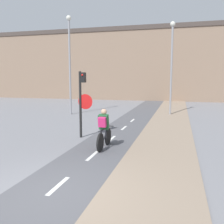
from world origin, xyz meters
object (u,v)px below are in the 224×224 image
(cyclist_near, at_px, (104,130))
(traffic_light_pole, at_px, (82,97))
(street_lamp_far, at_px, (70,55))
(street_lamp_sidewalk, at_px, (172,59))

(cyclist_near, bearing_deg, traffic_light_pole, 134.66)
(street_lamp_far, distance_m, street_lamp_sidewalk, 7.32)
(traffic_light_pole, xyz_separation_m, street_lamp_sidewalk, (3.54, 8.23, 2.21))
(street_lamp_sidewalk, bearing_deg, traffic_light_pole, -113.26)
(street_lamp_sidewalk, xyz_separation_m, cyclist_near, (-2.08, -9.70, -3.33))
(street_lamp_sidewalk, bearing_deg, cyclist_near, -102.11)
(traffic_light_pole, height_order, cyclist_near, traffic_light_pole)
(traffic_light_pole, xyz_separation_m, street_lamp_far, (-3.61, 6.64, 2.46))
(street_lamp_far, height_order, cyclist_near, street_lamp_far)
(street_lamp_far, xyz_separation_m, street_lamp_sidewalk, (7.14, 1.59, -0.26))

